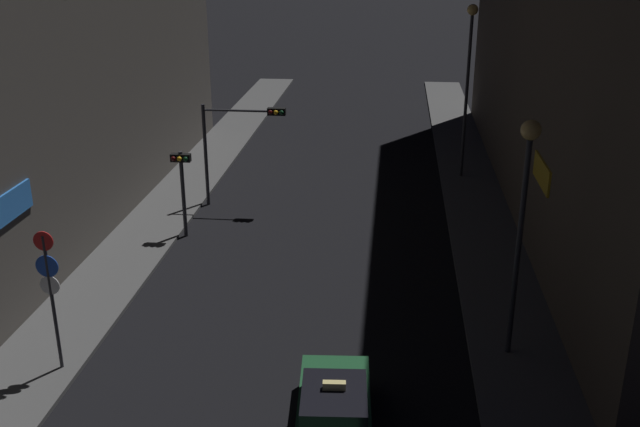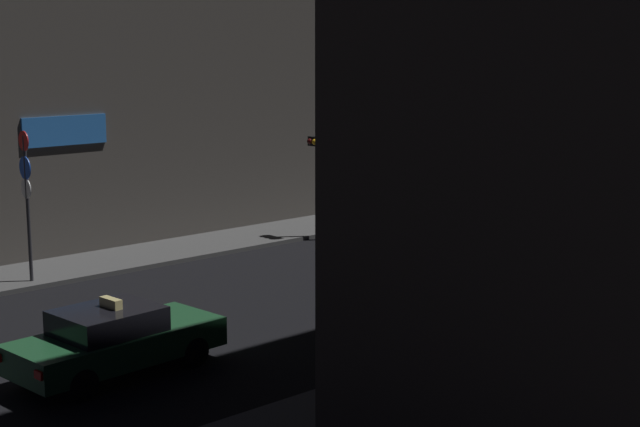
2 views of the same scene
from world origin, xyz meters
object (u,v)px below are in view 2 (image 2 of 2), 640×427
Objects in this scene: traffic_light_overhead at (426,136)px; street_lamp_near_block at (436,128)px; taxi at (114,340)px; sign_pole_left at (27,191)px; traffic_light_left_kerb at (318,164)px.

street_lamp_near_block reaches higher than traffic_light_overhead.
taxi is 1.09× the size of sign_pole_left.
taxi is 17.22m from traffic_light_overhead.
taxi is 1.26× the size of traffic_light_left_kerb.
sign_pole_left is at bearing 165.26° from taxi.
traffic_light_overhead reaches higher than taxi.
taxi is 14.30m from traffic_light_left_kerb.
street_lamp_near_block is at bearing -48.20° from traffic_light_overhead.
traffic_light_overhead is (-5.71, 16.03, 2.70)m from taxi.
traffic_light_left_kerb is 14.61m from street_lamp_near_block.
traffic_light_overhead reaches higher than sign_pole_left.
traffic_light_overhead is 0.67× the size of street_lamp_near_block.
sign_pole_left is (-2.27, -13.93, -0.75)m from traffic_light_overhead.
traffic_light_left_kerb is (-1.48, -3.81, -0.83)m from traffic_light_overhead.
traffic_light_overhead is 1.30× the size of traffic_light_left_kerb.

